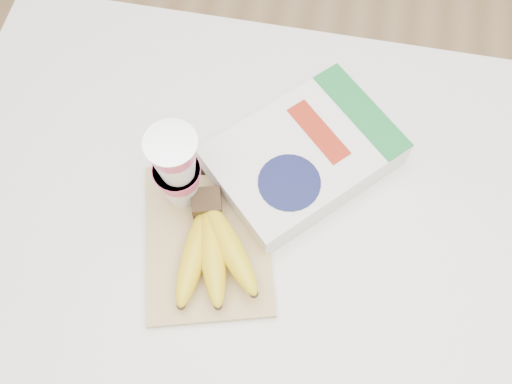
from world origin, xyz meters
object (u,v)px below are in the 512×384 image
bananas (212,248)px  cereal_box (303,156)px  table (276,292)px  yogurt_stack (177,168)px  cutting_board (208,239)px

bananas → cereal_box: 0.23m
table → yogurt_stack: bearing=176.0°
yogurt_stack → cereal_box: (0.19, 0.10, -0.08)m
yogurt_stack → cereal_box: 0.23m
yogurt_stack → cereal_box: bearing=28.1°
table → bananas: (-0.11, -0.08, 0.51)m
table → yogurt_stack: 0.61m
cutting_board → yogurt_stack: bearing=114.0°
table → bananas: 0.53m
cutting_board → bananas: bearing=-74.6°
table → cutting_board: 0.49m
bananas → table: bearing=37.5°
table → bananas: size_ratio=6.01×
table → cutting_board: size_ratio=4.50×
yogurt_stack → cutting_board: bearing=-50.5°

